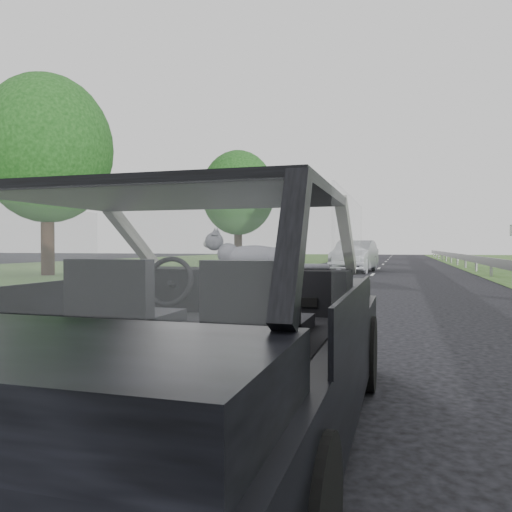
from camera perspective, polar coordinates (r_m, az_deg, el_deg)
The scene contains 10 objects.
ground at distance 3.20m, azimuth -5.79°, elevation -20.13°, with size 140.00×140.00×0.00m, color #2F2E37.
subject_car at distance 3.02m, azimuth -5.82°, elevation -7.19°, with size 1.80×4.00×1.45m, color black.
dashboard at distance 3.58m, azimuth -2.05°, elevation -3.85°, with size 1.58×0.45×0.30m, color black.
driver_seat at distance 2.92m, azimuth -15.31°, elevation -4.43°, with size 0.50×0.72×0.42m, color #25252B.
passenger_seat at distance 2.59m, azimuth -0.02°, elevation -5.08°, with size 0.50×0.72×0.42m, color #25252B.
steering_wheel at distance 3.46m, azimuth -9.92°, elevation -2.88°, with size 0.36×0.36×0.04m, color black.
cat at distance 3.56m, azimuth -0.23°, elevation 0.07°, with size 0.65×0.20×0.29m, color gray.
other_car at distance 22.83m, azimuth 11.24°, elevation -0.03°, with size 1.71×4.33×1.43m, color #B2B6BF.
tree_5 at distance 21.66m, azimuth -22.76°, elevation 8.22°, with size 5.11×5.11×7.74m, color black, non-canonical shape.
tree_6 at distance 30.76m, azimuth -2.06°, elevation 5.33°, with size 4.51×4.51×6.84m, color black, non-canonical shape.
Camera 1 is at (1.12, -2.76, 1.16)m, focal length 35.00 mm.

